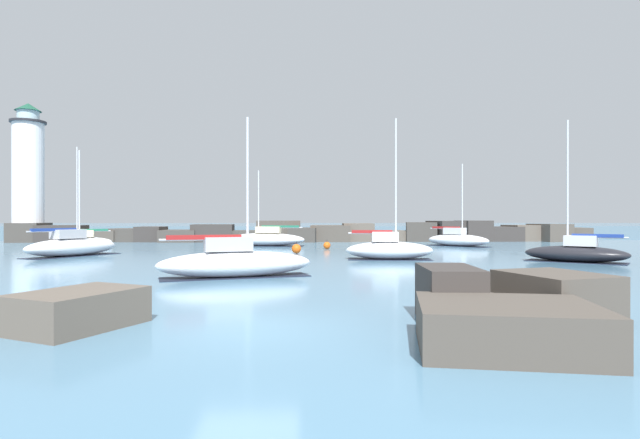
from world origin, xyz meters
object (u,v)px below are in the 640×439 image
object	(u,v)px
sailboat_moored_7	(82,241)
sailboat_moored_2	(457,239)
sailboat_moored_6	(389,249)
sailboat_moored_1	(72,246)
sailboat_moored_0	(265,239)
sailboat_moored_4	(576,252)
lighthouse	(28,181)
mooring_buoy_orange_near	(327,245)
mooring_buoy_far_side	(296,249)
sailboat_moored_3	(235,262)

from	to	relation	value
sailboat_moored_7	sailboat_moored_2	bearing A→B (deg)	0.50
sailboat_moored_6	sailboat_moored_1	bearing A→B (deg)	170.60
sailboat_moored_7	sailboat_moored_1	bearing A→B (deg)	-69.45
sailboat_moored_0	sailboat_moored_4	bearing A→B (deg)	-42.27
lighthouse	sailboat_moored_1	world-z (taller)	lighthouse
sailboat_moored_0	sailboat_moored_6	xyz separation A→B (m)	(9.34, -16.23, -0.03)
sailboat_moored_2	sailboat_moored_4	world-z (taller)	sailboat_moored_4
sailboat_moored_0	sailboat_moored_1	xyz separation A→B (m)	(-12.78, -12.57, 0.00)
mooring_buoy_orange_near	mooring_buoy_far_side	size ratio (longest dim) A/B	0.89
sailboat_moored_6	sailboat_moored_7	size ratio (longest dim) A/B	0.98
sailboat_moored_2	mooring_buoy_far_side	size ratio (longest dim) A/B	8.61
mooring_buoy_orange_near	lighthouse	bearing A→B (deg)	156.54
sailboat_moored_6	sailboat_moored_7	xyz separation A→B (m)	(-26.41, 15.11, -0.09)
sailboat_moored_1	mooring_buoy_far_side	world-z (taller)	sailboat_moored_1
sailboat_moored_0	mooring_buoy_orange_near	world-z (taller)	sailboat_moored_0
sailboat_moored_3	lighthouse	bearing A→B (deg)	128.58
sailboat_moored_6	sailboat_moored_7	world-z (taller)	sailboat_moored_7
sailboat_moored_1	sailboat_moored_2	distance (m)	33.65
sailboat_moored_1	sailboat_moored_4	distance (m)	33.86
sailboat_moored_2	sailboat_moored_3	bearing A→B (deg)	-125.88
sailboat_moored_2	sailboat_moored_7	size ratio (longest dim) A/B	0.85
sailboat_moored_1	mooring_buoy_far_side	bearing A→B (deg)	7.81
sailboat_moored_0	sailboat_moored_3	xyz separation A→B (m)	(0.59, -25.90, -0.03)
lighthouse	sailboat_moored_0	xyz separation A→B (m)	(28.05, -10.00, -6.36)
lighthouse	mooring_buoy_orange_near	bearing A→B (deg)	-23.46
sailboat_moored_0	mooring_buoy_orange_near	bearing A→B (deg)	-38.90
sailboat_moored_0	sailboat_moored_2	bearing A→B (deg)	-2.48
sailboat_moored_3	sailboat_moored_2	bearing A→B (deg)	54.12
mooring_buoy_far_side	sailboat_moored_2	bearing A→B (deg)	31.61
sailboat_moored_4	sailboat_moored_7	size ratio (longest dim) A/B	0.94
sailboat_moored_1	sailboat_moored_3	size ratio (longest dim) A/B	1.04
sailboat_moored_4	mooring_buoy_far_side	size ratio (longest dim) A/B	9.51
sailboat_moored_0	sailboat_moored_7	xyz separation A→B (m)	(-17.08, -1.12, -0.12)
sailboat_moored_3	mooring_buoy_orange_near	bearing A→B (deg)	76.12
sailboat_moored_3	sailboat_moored_4	distance (m)	21.21
lighthouse	sailboat_moored_1	bearing A→B (deg)	-55.92
sailboat_moored_6	mooring_buoy_far_side	xyz separation A→B (m)	(-6.14, 5.85, -0.33)
lighthouse	sailboat_moored_3	size ratio (longest dim) A/B	2.18
sailboat_moored_3	mooring_buoy_far_side	bearing A→B (deg)	80.47
lighthouse	sailboat_moored_2	bearing A→B (deg)	-13.01
sailboat_moored_1	sailboat_moored_7	xyz separation A→B (m)	(-4.29, 11.45, -0.12)
sailboat_moored_1	sailboat_moored_6	world-z (taller)	sailboat_moored_6
sailboat_moored_0	sailboat_moored_3	bearing A→B (deg)	-88.69
sailboat_moored_3	sailboat_moored_7	world-z (taller)	sailboat_moored_7
sailboat_moored_0	sailboat_moored_7	size ratio (longest dim) A/B	0.86
mooring_buoy_orange_near	mooring_buoy_far_side	distance (m)	6.25
mooring_buoy_far_side	sailboat_moored_0	bearing A→B (deg)	107.14
sailboat_moored_4	sailboat_moored_7	bearing A→B (deg)	155.00
lighthouse	sailboat_moored_6	xyz separation A→B (m)	(37.39, -26.23, -6.38)
sailboat_moored_3	sailboat_moored_7	size ratio (longest dim) A/B	0.78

